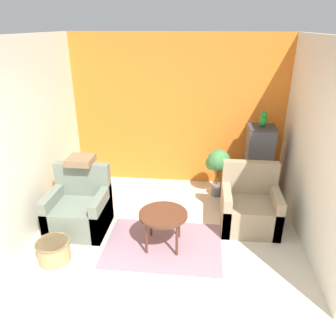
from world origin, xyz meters
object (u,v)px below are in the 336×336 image
(armchair_left, at_px, (79,210))
(birdcage, at_px, (258,164))
(potted_plant, at_px, (218,164))
(armchair_right, at_px, (249,208))
(wicker_basket, at_px, (54,250))
(parrot, at_px, (263,119))
(coffee_table, at_px, (163,217))

(armchair_left, distance_m, birdcage, 3.08)
(birdcage, relative_size, potted_plant, 1.48)
(armchair_right, bearing_deg, birdcage, 77.11)
(wicker_basket, bearing_deg, potted_plant, 43.45)
(birdcage, relative_size, parrot, 4.79)
(coffee_table, bearing_deg, wicker_basket, -161.34)
(birdcage, xyz_separation_m, potted_plant, (-0.68, -0.06, -0.01))
(parrot, xyz_separation_m, potted_plant, (-0.68, -0.06, -0.81))
(coffee_table, distance_m, parrot, 2.39)
(coffee_table, xyz_separation_m, wicker_basket, (-1.38, -0.47, -0.31))
(coffee_table, xyz_separation_m, armchair_left, (-1.30, 0.30, -0.17))
(potted_plant, bearing_deg, armchair_right, -63.96)
(armchair_right, height_order, wicker_basket, armchair_right)
(coffee_table, height_order, potted_plant, potted_plant)
(armchair_right, relative_size, parrot, 3.53)
(armchair_right, height_order, birdcage, birdcage)
(parrot, bearing_deg, armchair_left, -154.10)
(armchair_right, xyz_separation_m, potted_plant, (-0.46, 0.94, 0.30))
(armchair_right, relative_size, potted_plant, 1.09)
(armchair_left, relative_size, potted_plant, 1.09)
(armchair_right, distance_m, potted_plant, 1.08)
(armchair_left, relative_size, wicker_basket, 2.17)
(parrot, distance_m, potted_plant, 1.06)
(wicker_basket, bearing_deg, armchair_right, 22.97)
(armchair_left, relative_size, parrot, 3.53)
(parrot, bearing_deg, birdcage, -90.00)
(potted_plant, bearing_deg, parrot, 5.24)
(parrot, bearing_deg, coffee_table, -131.70)
(wicker_basket, bearing_deg, armchair_left, 83.93)
(armchair_right, relative_size, birdcage, 0.74)
(armchair_left, height_order, potted_plant, armchair_left)
(potted_plant, distance_m, wicker_basket, 3.01)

